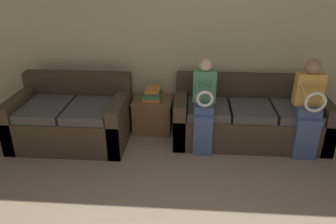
{
  "coord_description": "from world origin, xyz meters",
  "views": [
    {
      "loc": [
        -0.05,
        -1.46,
        2.25
      ],
      "look_at": [
        -0.29,
        1.85,
        0.73
      ],
      "focal_mm": 35.0,
      "sensor_mm": 36.0,
      "label": 1
    }
  ],
  "objects": [
    {
      "name": "child_left_seated",
      "position": [
        0.12,
        2.29,
        0.66
      ],
      "size": [
        0.29,
        0.37,
        1.21
      ],
      "color": "#475B8E",
      "rests_on": "ground_plane"
    },
    {
      "name": "child_right_seated",
      "position": [
        1.39,
        2.29,
        0.67
      ],
      "size": [
        0.34,
        0.38,
        1.22
      ],
      "color": "#475B8E",
      "rests_on": "ground_plane"
    },
    {
      "name": "couch_side",
      "position": [
        -1.64,
        2.44,
        0.32
      ],
      "size": [
        1.5,
        0.99,
        0.85
      ],
      "color": "#473828",
      "rests_on": "ground_plane"
    },
    {
      "name": "side_shelf",
      "position": [
        -0.59,
        2.81,
        0.25
      ],
      "size": [
        0.55,
        0.5,
        0.48
      ],
      "color": "brown",
      "rests_on": "ground_plane"
    },
    {
      "name": "book_stack",
      "position": [
        -0.59,
        2.8,
        0.56
      ],
      "size": [
        0.26,
        0.31,
        0.17
      ],
      "color": "orange",
      "rests_on": "side_shelf"
    },
    {
      "name": "wall_back",
      "position": [
        0.0,
        3.11,
        1.27
      ],
      "size": [
        7.17,
        0.06,
        2.55
      ],
      "color": "beige",
      "rests_on": "ground_plane"
    },
    {
      "name": "couch_main",
      "position": [
        0.75,
        2.64,
        0.31
      ],
      "size": [
        2.02,
        0.87,
        0.83
      ],
      "color": "#473828",
      "rests_on": "ground_plane"
    }
  ]
}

